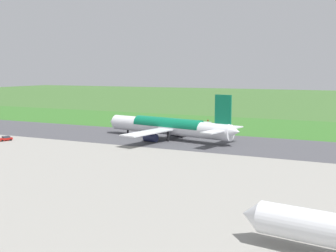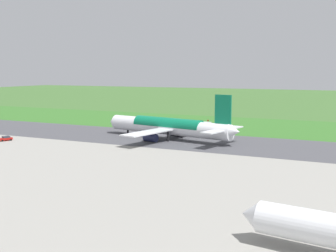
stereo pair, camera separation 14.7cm
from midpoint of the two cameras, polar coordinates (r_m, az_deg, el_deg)
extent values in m
plane|color=#3D662D|center=(147.68, -1.14, -1.66)|extent=(800.00, 800.00, 0.00)
cube|color=#47474C|center=(147.68, -1.14, -1.65)|extent=(600.00, 34.65, 0.06)
cube|color=#346B27|center=(180.10, 3.97, -0.03)|extent=(600.00, 80.00, 0.04)
cylinder|color=white|center=(145.63, 0.03, -0.12)|extent=(48.10, 14.43, 5.20)
cone|color=white|center=(162.03, -7.22, 0.59)|extent=(3.90, 5.43, 4.94)
cone|color=white|center=(132.20, 8.83, -0.71)|extent=(4.29, 5.02, 4.42)
cube|color=#0C724C|center=(133.39, 7.33, 2.20)|extent=(5.59, 1.58, 9.00)
cube|color=white|center=(129.38, 6.09, -0.75)|extent=(5.67, 9.61, 0.36)
cube|color=white|center=(138.88, 8.40, -0.23)|extent=(5.67, 9.61, 0.36)
cube|color=white|center=(136.47, -2.39, -0.80)|extent=(10.16, 22.75, 0.35)
cube|color=white|center=(154.01, 2.77, 0.14)|extent=(10.16, 22.75, 0.35)
cylinder|color=#23284C|center=(141.09, -2.28, -1.55)|extent=(4.96, 3.62, 2.80)
cylinder|color=#23284C|center=(152.90, 1.26, -0.85)|extent=(4.96, 3.62, 2.80)
cylinder|color=black|center=(157.43, -5.30, -0.50)|extent=(0.70, 0.70, 3.42)
cylinder|color=black|center=(141.03, 0.04, -1.39)|extent=(0.70, 0.70, 3.42)
cylinder|color=black|center=(147.45, 1.89, -1.00)|extent=(0.70, 0.70, 3.42)
cylinder|color=#0C724C|center=(145.56, 0.03, 0.09)|extent=(26.91, 10.26, 5.23)
cone|color=white|center=(61.58, 10.95, -11.45)|extent=(3.03, 4.43, 4.13)
cube|color=#B21914|center=(152.19, -20.69, -1.60)|extent=(3.22, 4.57, 0.75)
cube|color=#2D333D|center=(152.17, -20.63, -1.36)|extent=(2.39, 2.67, 0.55)
cylinder|color=black|center=(150.95, -21.05, -1.84)|extent=(0.44, 0.68, 0.64)
cylinder|color=black|center=(152.51, -21.29, -1.76)|extent=(0.44, 0.68, 0.64)
cylinder|color=black|center=(151.99, -20.07, -1.73)|extent=(0.44, 0.68, 0.64)
cylinder|color=black|center=(153.55, -20.32, -1.65)|extent=(0.44, 0.68, 0.64)
cylinder|color=slate|center=(179.24, 5.34, 0.28)|extent=(0.10, 0.10, 2.26)
cube|color=red|center=(179.09, 5.34, 0.73)|extent=(0.60, 0.04, 0.60)
cone|color=orange|center=(181.67, 3.05, 0.13)|extent=(0.40, 0.40, 0.55)
camera|label=1|loc=(0.07, -89.97, 0.00)|focal=46.04mm
camera|label=2|loc=(0.07, 90.03, 0.00)|focal=46.04mm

